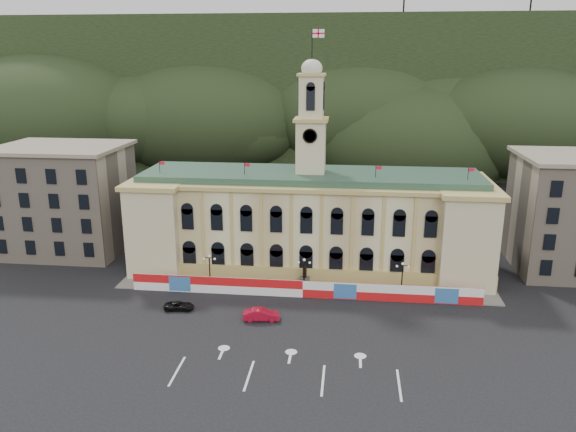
# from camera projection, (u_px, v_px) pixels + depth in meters

# --- Properties ---
(ground) EXTENTS (260.00, 260.00, 0.00)m
(ground) POSITION_uv_depth(u_px,v_px,m) (292.00, 350.00, 65.85)
(ground) COLOR black
(ground) RESTS_ON ground
(lane_markings) EXTENTS (26.00, 10.00, 0.02)m
(lane_markings) POSITION_uv_depth(u_px,v_px,m) (287.00, 373.00, 61.07)
(lane_markings) COLOR white
(lane_markings) RESTS_ON ground
(hill_ridge) EXTENTS (230.00, 80.00, 64.00)m
(hill_ridge) POSITION_uv_depth(u_px,v_px,m) (333.00, 101.00, 177.00)
(hill_ridge) COLOR black
(hill_ridge) RESTS_ON ground
(city_hall) EXTENTS (56.20, 17.60, 37.10)m
(city_hall) POSITION_uv_depth(u_px,v_px,m) (310.00, 220.00, 90.08)
(city_hall) COLOR beige
(city_hall) RESTS_ON ground
(side_building_left) EXTENTS (21.00, 17.00, 18.60)m
(side_building_left) POSITION_uv_depth(u_px,v_px,m) (65.00, 199.00, 97.46)
(side_building_left) COLOR tan
(side_building_left) RESTS_ON ground
(hoarding_fence) EXTENTS (50.00, 0.44, 2.50)m
(hoarding_fence) POSITION_uv_depth(u_px,v_px,m) (303.00, 289.00, 79.89)
(hoarding_fence) COLOR red
(hoarding_fence) RESTS_ON ground
(pavement) EXTENTS (56.00, 5.50, 0.16)m
(pavement) POSITION_uv_depth(u_px,v_px,m) (304.00, 289.00, 82.78)
(pavement) COLOR slate
(pavement) RESTS_ON ground
(statue) EXTENTS (1.40, 1.40, 3.72)m
(statue) POSITION_uv_depth(u_px,v_px,m) (305.00, 281.00, 82.71)
(statue) COLOR #595651
(statue) RESTS_ON ground
(lamp_left) EXTENTS (1.96, 0.44, 5.15)m
(lamp_left) POSITION_uv_depth(u_px,v_px,m) (210.00, 268.00, 82.75)
(lamp_left) COLOR black
(lamp_left) RESTS_ON ground
(lamp_center) EXTENTS (1.96, 0.44, 5.15)m
(lamp_center) POSITION_uv_depth(u_px,v_px,m) (304.00, 272.00, 81.24)
(lamp_center) COLOR black
(lamp_center) RESTS_ON ground
(lamp_right) EXTENTS (1.96, 0.44, 5.15)m
(lamp_right) POSITION_uv_depth(u_px,v_px,m) (402.00, 276.00, 79.73)
(lamp_right) COLOR black
(lamp_right) RESTS_ON ground
(red_sedan) EXTENTS (2.84, 5.18, 1.57)m
(red_sedan) POSITION_uv_depth(u_px,v_px,m) (261.00, 315.00, 73.04)
(red_sedan) COLOR #A30B22
(red_sedan) RESTS_ON ground
(black_suv) EXTENTS (2.67, 4.40, 1.12)m
(black_suv) POSITION_uv_depth(u_px,v_px,m) (179.00, 306.00, 76.10)
(black_suv) COLOR black
(black_suv) RESTS_ON ground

